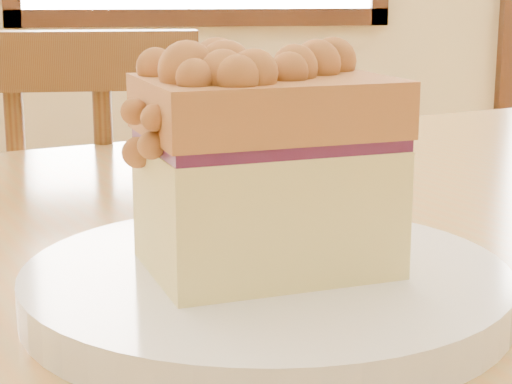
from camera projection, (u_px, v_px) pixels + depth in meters
cafe_chair_main at (47, 381)px, 1.06m from camera, size 0.40×0.40×0.87m
plate at (266, 287)px, 0.43m from camera, size 0.23×0.23×0.02m
cake_slice at (266, 159)px, 0.41m from camera, size 0.14×0.10×0.11m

